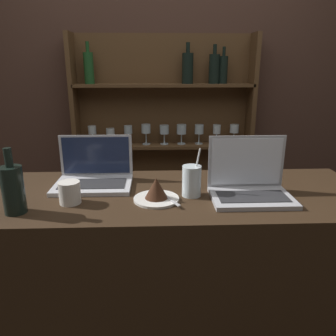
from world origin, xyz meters
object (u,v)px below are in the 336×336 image
(wine_bottle_dark, at_px, (13,189))
(coffee_cup, at_px, (70,193))
(cake_plate, at_px, (156,192))
(water_glass, at_px, (192,181))
(laptop_near, at_px, (94,175))
(laptop_far, at_px, (250,184))

(wine_bottle_dark, bearing_deg, coffee_cup, 24.00)
(cake_plate, bearing_deg, water_glass, 16.92)
(water_glass, relative_size, coffee_cup, 2.28)
(laptop_near, bearing_deg, coffee_cup, -104.95)
(laptop_near, distance_m, cake_plate, 0.35)
(water_glass, xyz_separation_m, coffee_cup, (-0.48, -0.06, -0.02))
(laptop_near, relative_size, water_glass, 1.67)
(laptop_near, height_order, cake_plate, laptop_near)
(coffee_cup, bearing_deg, cake_plate, 2.63)
(cake_plate, xyz_separation_m, wine_bottle_dark, (-0.52, -0.10, 0.06))
(laptop_near, distance_m, laptop_far, 0.69)
(laptop_far, height_order, wine_bottle_dark, wine_bottle_dark)
(water_glass, xyz_separation_m, wine_bottle_dark, (-0.66, -0.14, 0.03))
(laptop_near, xyz_separation_m, coffee_cup, (-0.06, -0.22, 0.00))
(laptop_far, distance_m, wine_bottle_dark, 0.91)
(laptop_near, bearing_deg, water_glass, -20.04)
(water_glass, distance_m, wine_bottle_dark, 0.68)
(laptop_far, xyz_separation_m, coffee_cup, (-0.72, -0.04, -0.01))
(water_glass, height_order, coffee_cup, water_glass)
(laptop_near, xyz_separation_m, cake_plate, (0.28, -0.20, -0.01))
(laptop_far, height_order, cake_plate, laptop_far)
(laptop_far, relative_size, water_glass, 1.60)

